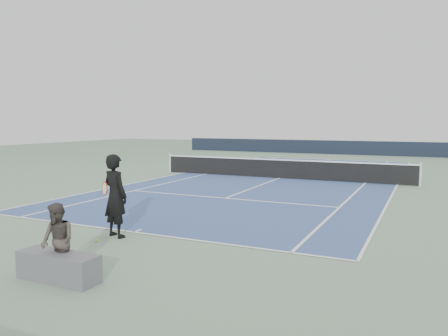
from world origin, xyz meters
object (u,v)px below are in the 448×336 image
at_px(spectator_bench, 58,253).
at_px(tennis_ball, 96,240).
at_px(tennis_player, 115,196).
at_px(tennis_net, 280,168).

bearing_deg(spectator_bench, tennis_ball, 116.76).
height_order(tennis_player, spectator_bench, tennis_player).
xyz_separation_m(tennis_net, tennis_ball, (-0.27, -12.96, -0.47)).
xyz_separation_m(tennis_player, tennis_ball, (-0.12, -0.58, -0.98)).
height_order(tennis_net, tennis_player, tennis_player).
bearing_deg(spectator_bench, tennis_net, 93.22).
bearing_deg(tennis_player, tennis_ball, -101.43).
height_order(tennis_net, spectator_bench, spectator_bench).
bearing_deg(tennis_net, spectator_bench, -86.78).
distance_m(tennis_player, spectator_bench, 3.03).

